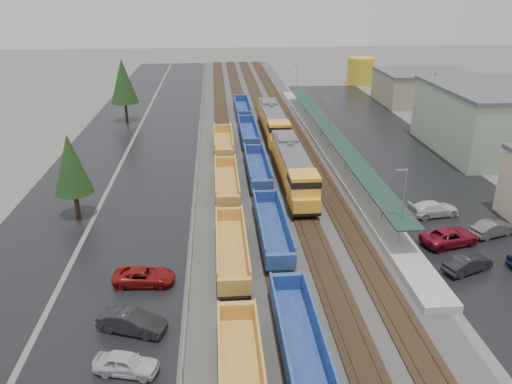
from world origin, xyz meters
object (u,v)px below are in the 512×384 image
(parked_car_west_a, at_px, (126,364))
(parked_car_east_e, at_px, (493,228))
(parked_car_east_a, at_px, (467,264))
(parked_car_east_b, at_px, (450,237))
(locomotive_lead, at_px, (293,168))
(well_string_blue, at_px, (263,194))
(parked_car_west_b, at_px, (132,322))
(storage_tank, at_px, (360,71))
(well_string_yellow, at_px, (232,250))
(locomotive_trail, at_px, (273,123))
(parked_car_east_c, at_px, (434,209))
(parked_car_west_c, at_px, (144,276))

(parked_car_west_a, height_order, parked_car_east_e, parked_car_east_e)
(parked_car_east_a, distance_m, parked_car_east_b, 4.82)
(locomotive_lead, bearing_deg, parked_car_east_e, -38.13)
(well_string_blue, relative_size, parked_car_west_b, 20.30)
(storage_tank, height_order, parked_car_east_e, storage_tank)
(parked_car_west_a, bearing_deg, parked_car_east_e, -50.43)
(well_string_blue, bearing_deg, parked_car_east_b, -32.85)
(locomotive_lead, relative_size, well_string_yellow, 0.27)
(parked_car_west_a, bearing_deg, locomotive_trail, -3.08)
(locomotive_trail, distance_m, well_string_blue, 25.87)
(locomotive_lead, bearing_deg, locomotive_trail, 90.00)
(well_string_blue, relative_size, parked_car_east_c, 18.19)
(parked_car_east_c, height_order, parked_car_east_e, parked_car_east_c)
(well_string_blue, height_order, parked_car_east_b, well_string_blue)
(storage_tank, bearing_deg, parked_car_east_e, -96.29)
(locomotive_trail, relative_size, well_string_yellow, 0.27)
(storage_tank, xyz_separation_m, parked_car_west_a, (-41.66, -95.59, -2.49))
(well_string_blue, distance_m, parked_car_west_c, 19.00)
(parked_car_east_b, bearing_deg, parked_car_east_e, -89.12)
(parked_car_west_c, distance_m, parked_car_east_e, 33.55)
(well_string_yellow, distance_m, parked_car_west_b, 11.75)
(parked_car_east_c, bearing_deg, parked_car_west_b, 111.65)
(parked_car_west_a, distance_m, parked_car_east_e, 36.62)
(well_string_yellow, xyz_separation_m, parked_car_west_b, (-7.42, -9.11, -0.38))
(parked_car_east_c, bearing_deg, storage_tank, -17.95)
(locomotive_lead, xyz_separation_m, parked_car_west_a, (-15.17, -30.02, -1.79))
(parked_car_east_b, bearing_deg, locomotive_lead, 24.96)
(well_string_yellow, height_order, storage_tank, storage_tank)
(locomotive_trail, xyz_separation_m, parked_car_east_c, (13.80, -30.02, -1.71))
(locomotive_lead, distance_m, parked_car_west_b, 30.15)
(parked_car_west_a, distance_m, parked_car_west_b, 4.17)
(locomotive_lead, xyz_separation_m, well_string_blue, (-4.00, -4.52, -1.32))
(parked_car_west_c, distance_m, parked_car_east_c, 31.03)
(parked_car_west_c, bearing_deg, parked_car_west_b, -177.17)
(parked_car_west_c, distance_m, parked_car_east_a, 27.40)
(well_string_blue, bearing_deg, storage_tank, 66.50)
(locomotive_trail, xyz_separation_m, parked_car_west_c, (-15.31, -40.78, -1.79))
(well_string_blue, relative_size, parked_car_east_b, 17.46)
(well_string_blue, xyz_separation_m, parked_car_east_a, (16.09, -15.57, -0.41))
(storage_tank, bearing_deg, parked_car_east_a, -99.54)
(parked_car_west_b, xyz_separation_m, parked_car_east_c, (29.22, 16.83, -0.01))
(storage_tank, relative_size, parked_car_east_e, 1.39)
(locomotive_lead, relative_size, locomotive_trail, 1.00)
(well_string_yellow, relative_size, parked_car_west_b, 16.02)
(locomotive_lead, xyz_separation_m, parked_car_east_c, (13.80, -9.02, -1.71))
(well_string_yellow, height_order, parked_car_west_a, well_string_yellow)
(well_string_blue, relative_size, storage_tank, 15.39)
(parked_car_west_b, relative_size, parked_car_east_c, 0.90)
(locomotive_lead, height_order, locomotive_trail, same)
(parked_car_east_a, distance_m, parked_car_east_c, 11.20)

